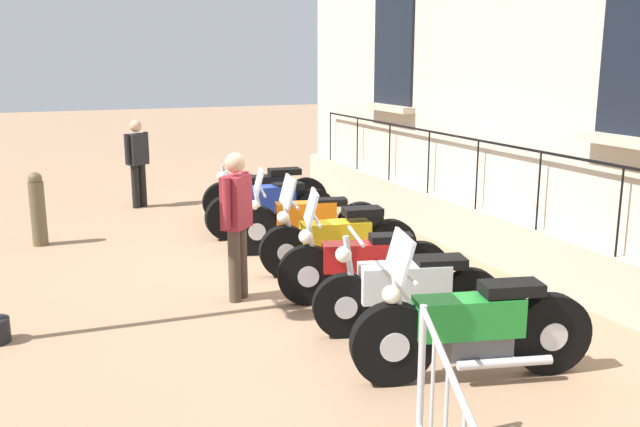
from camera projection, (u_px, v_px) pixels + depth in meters
name	position (u px, v px, depth m)	size (l,w,h in m)	color
ground_plane	(334.00, 273.00, 8.87)	(60.00, 60.00, 0.00)	#9E7A5B
motorcycle_black	(265.00, 194.00, 11.66)	(2.12, 0.71, 0.99)	black
motorcycle_blue	(271.00, 207.00, 10.67)	(2.07, 0.71, 1.06)	black
motorcycle_orange	(308.00, 222.00, 9.74)	(2.15, 0.71, 1.21)	black
motorcycle_yellow	(338.00, 240.00, 8.81)	(2.04, 0.75, 1.27)	black
motorcycle_red	(363.00, 265.00, 7.74)	(1.92, 0.77, 1.29)	black
motorcycle_white	(408.00, 292.00, 6.85)	(1.89, 0.85, 1.04)	black
motorcycle_green	(471.00, 329.00, 5.88)	(2.09, 0.81, 1.30)	black
bollard	(38.00, 209.00, 10.08)	(0.22, 0.22, 1.08)	brown
pedestrian_standing	(237.00, 218.00, 7.72)	(0.41, 0.41, 1.68)	#47382D
pedestrian_walking	(137.00, 159.00, 12.58)	(0.46, 0.38, 1.59)	black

